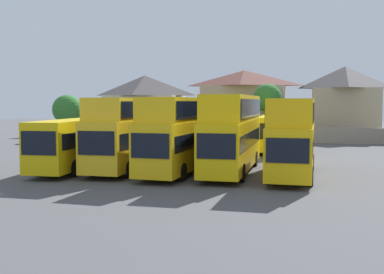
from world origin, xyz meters
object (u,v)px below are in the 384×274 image
(bus_7, at_px, (205,121))
(tree_left_of_lot, at_px, (268,99))
(bus_6, at_px, (168,129))
(house_terrace_centre, at_px, (244,103))
(bus_1, at_px, (80,140))
(bus_8, at_px, (242,122))
(tree_behind_wall, at_px, (67,110))
(house_terrace_right, at_px, (345,102))
(bus_4, at_px, (233,129))
(bus_3, at_px, (182,130))
(bus_5, at_px, (293,133))
(bus_9, at_px, (274,131))
(house_terrace_left, at_px, (145,105))
(bus_2, at_px, (128,130))

(bus_7, height_order, tree_left_of_lot, tree_left_of_lot)
(bus_6, distance_m, bus_7, 3.79)
(tree_left_of_lot, bearing_deg, bus_6, -124.67)
(bus_7, relative_size, house_terrace_centre, 0.92)
(bus_1, height_order, bus_8, bus_8)
(bus_1, bearing_deg, bus_8, 145.30)
(bus_6, distance_m, tree_left_of_lot, 15.84)
(tree_left_of_lot, distance_m, tree_behind_wall, 24.25)
(house_terrace_right, distance_m, tree_left_of_lot, 10.62)
(tree_behind_wall, bearing_deg, bus_8, -17.43)
(bus_1, xyz_separation_m, bus_4, (10.71, 0.66, 0.89))
(bus_3, distance_m, house_terrace_right, 35.29)
(bus_5, relative_size, bus_8, 1.04)
(bus_5, relative_size, bus_9, 1.07)
(house_terrace_left, xyz_separation_m, tree_left_of_lot, (17.73, -6.31, 0.74))
(bus_2, bearing_deg, bus_9, 149.28)
(house_terrace_centre, bearing_deg, tree_behind_wall, -152.04)
(house_terrace_centre, relative_size, tree_left_of_lot, 1.63)
(bus_8, bearing_deg, bus_5, 18.45)
(bus_8, height_order, house_terrace_right, house_terrace_right)
(bus_4, bearing_deg, bus_1, -86.11)
(tree_behind_wall, bearing_deg, bus_4, -42.69)
(bus_2, distance_m, tree_behind_wall, 27.39)
(bus_7, bearing_deg, bus_6, -76.73)
(tree_behind_wall, bearing_deg, bus_7, -19.62)
(bus_7, bearing_deg, bus_2, -6.21)
(bus_2, height_order, house_terrace_right, house_terrace_right)
(bus_3, height_order, bus_4, bus_4)
(bus_4, distance_m, house_terrace_centre, 32.40)
(house_terrace_right, bearing_deg, bus_3, -111.39)
(bus_1, distance_m, house_terrace_left, 34.75)
(bus_9, bearing_deg, bus_1, -40.94)
(bus_1, relative_size, tree_behind_wall, 2.13)
(bus_2, relative_size, house_terrace_left, 0.97)
(bus_3, bearing_deg, tree_behind_wall, -134.70)
(bus_4, height_order, bus_9, bus_4)
(bus_6, distance_m, house_terrace_right, 25.63)
(bus_6, height_order, tree_behind_wall, tree_behind_wall)
(bus_8, height_order, tree_left_of_lot, tree_left_of_lot)
(bus_2, relative_size, bus_9, 1.01)
(bus_4, bearing_deg, bus_7, -161.27)
(house_terrace_left, bearing_deg, tree_left_of_lot, -19.59)
(bus_3, bearing_deg, house_terrace_right, 161.84)
(bus_5, distance_m, tree_left_of_lot, 28.04)
(house_terrace_left, relative_size, tree_behind_wall, 1.90)
(house_terrace_left, distance_m, house_terrace_centre, 14.28)
(bus_6, bearing_deg, bus_1, -12.85)
(house_terrace_centre, relative_size, house_terrace_right, 1.22)
(bus_8, distance_m, tree_behind_wall, 23.21)
(house_terrace_left, height_order, house_terrace_centre, house_terrace_centre)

